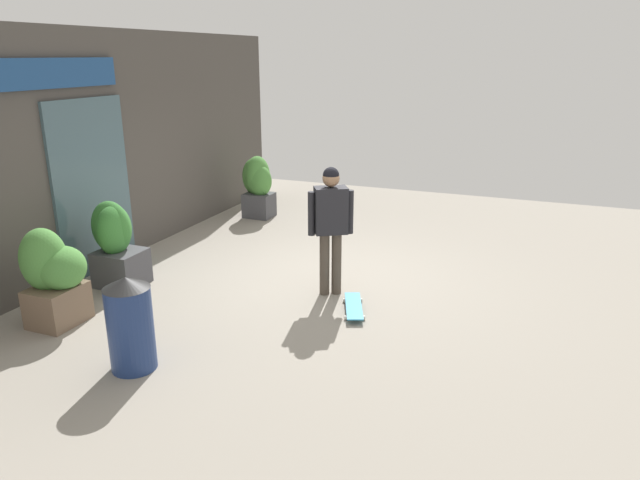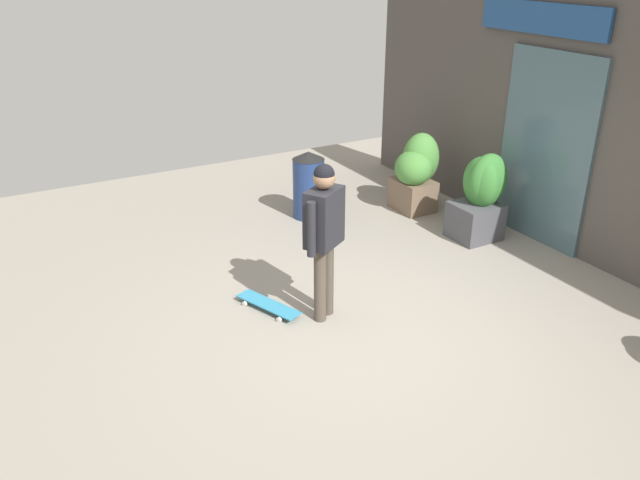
% 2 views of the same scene
% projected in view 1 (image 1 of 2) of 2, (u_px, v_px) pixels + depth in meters
% --- Properties ---
extents(ground_plane, '(12.00, 12.00, 0.00)m').
position_uv_depth(ground_plane, '(321.00, 279.00, 8.18)').
color(ground_plane, gray).
extents(building_facade, '(8.99, 0.31, 3.41)m').
position_uv_depth(building_facade, '(118.00, 147.00, 8.80)').
color(building_facade, '#4C4742').
rests_on(building_facade, ground_plane).
extents(skateboarder, '(0.44, 0.52, 1.71)m').
position_uv_depth(skateboarder, '(331.00, 218.00, 7.38)').
color(skateboarder, '#4C4238').
rests_on(skateboarder, ground_plane).
extents(skateboard, '(0.83, 0.48, 0.08)m').
position_uv_depth(skateboard, '(354.00, 306.00, 7.16)').
color(skateboard, teal).
rests_on(skateboard, ground_plane).
extents(planter_box_left, '(0.57, 0.72, 1.17)m').
position_uv_depth(planter_box_left, '(116.00, 242.00, 7.84)').
color(planter_box_left, '#47474C').
rests_on(planter_box_left, ground_plane).
extents(planter_box_right, '(0.65, 0.72, 1.16)m').
position_uv_depth(planter_box_right, '(53.00, 274.00, 6.69)').
color(planter_box_right, brown).
rests_on(planter_box_right, ground_plane).
extents(planter_box_mid, '(0.54, 0.65, 1.19)m').
position_uv_depth(planter_box_mid, '(258.00, 183.00, 11.17)').
color(planter_box_mid, '#47474C').
rests_on(planter_box_mid, ground_plane).
extents(trash_bin, '(0.46, 0.46, 0.99)m').
position_uv_depth(trash_bin, '(130.00, 323.00, 5.73)').
color(trash_bin, navy).
rests_on(trash_bin, ground_plane).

